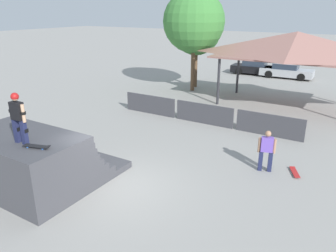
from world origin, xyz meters
TOP-DOWN VIEW (x-y plane):
  - ground_plane at (0.00, 0.00)m, footprint 160.00×160.00m
  - quarter_pipe_ramp at (-2.49, -1.26)m, footprint 4.12×4.26m
  - skater_on_deck at (-1.88, -1.93)m, footprint 0.66×0.23m
  - skateboard_on_deck at (-1.16, -1.94)m, footprint 0.84×0.43m
  - bystander_walking at (3.99, 3.82)m, footprint 0.64×0.33m
  - skateboard_on_ground at (5.00, 4.19)m, footprint 0.54×0.85m
  - barrier_fence at (-0.26, 7.51)m, footprint 10.02×0.12m
  - pavilion_shelter at (2.86, 13.04)m, footprint 9.39×4.07m
  - tree_beside_pavilion at (-4.56, 14.95)m, footprint 3.60×3.60m
  - tree_far_back at (-4.21, 13.80)m, footprint 4.30×4.30m
  - parked_car_black at (-2.16, 22.42)m, footprint 4.42×2.07m
  - parked_car_silver at (0.65, 22.19)m, footprint 4.41×1.81m

SIDE VIEW (x-z plane):
  - ground_plane at x=0.00m, z-range 0.00..0.00m
  - skateboard_on_ground at x=5.00m, z-range 0.01..0.10m
  - barrier_fence at x=-0.26m, z-range 0.00..1.05m
  - parked_car_silver at x=0.65m, z-range -0.03..1.24m
  - parked_car_black at x=-2.16m, z-range -0.03..1.24m
  - quarter_pipe_ramp at x=-2.49m, z-range -0.10..1.80m
  - bystander_walking at x=3.99m, z-range 0.09..1.68m
  - skateboard_on_deck at x=-1.16m, z-range 1.91..2.00m
  - skater_on_deck at x=-1.88m, z-range 2.01..3.57m
  - pavilion_shelter at x=2.86m, z-range 1.43..5.92m
  - tree_beside_pavilion at x=-4.56m, z-range 1.20..7.22m
  - tree_far_back at x=-4.21m, z-range 1.35..8.37m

